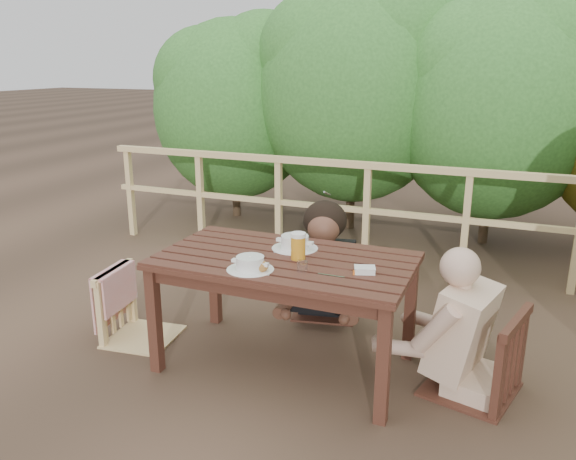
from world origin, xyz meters
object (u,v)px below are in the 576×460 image
at_px(woman, 328,224).
at_px(butter_tub, 365,271).
at_px(beer_glass, 298,247).
at_px(soup_near, 250,264).
at_px(tumbler, 302,268).
at_px(chair_right, 477,312).
at_px(chair_left, 139,276).
at_px(bread_roll, 257,266).
at_px(diner_right, 487,279).
at_px(soup_far, 295,243).
at_px(table, 285,313).
at_px(chair_far, 326,254).

relative_size(woman, butter_tub, 11.86).
bearing_deg(beer_glass, soup_near, -125.32).
xyz_separation_m(beer_glass, tumbler, (0.10, -0.19, -0.05)).
relative_size(chair_right, butter_tub, 8.53).
bearing_deg(beer_glass, chair_left, -177.60).
height_order(chair_right, bread_roll, chair_right).
bearing_deg(diner_right, bread_roll, 122.32).
distance_m(chair_right, soup_far, 1.19).
relative_size(chair_left, diner_right, 0.66).
bearing_deg(table, bread_roll, -103.08).
relative_size(bread_roll, beer_glass, 0.73).
relative_size(table, chair_far, 1.64).
bearing_deg(diner_right, table, 110.93).
relative_size(chair_left, tumbler, 12.68).
height_order(woman, bread_roll, woman).
distance_m(chair_far, beer_glass, 0.93).
bearing_deg(bread_roll, chair_left, 167.98).
bearing_deg(table, chair_far, 90.97).
distance_m(soup_near, butter_tub, 0.66).
bearing_deg(bread_roll, chair_right, 18.23).
relative_size(table, tumbler, 20.93).
height_order(chair_far, tumbler, chair_far).
xyz_separation_m(diner_right, tumbler, (-0.99, -0.32, 0.04)).
relative_size(chair_left, bread_roll, 7.17).
bearing_deg(chair_far, woman, 78.62).
distance_m(chair_right, woman, 1.40).
bearing_deg(chair_far, bread_roll, -103.77).
bearing_deg(tumbler, chair_far, 100.88).
xyz_separation_m(woman, soup_near, (-0.09, -1.15, 0.06)).
xyz_separation_m(soup_near, tumbler, (0.29, 0.08, -0.01)).
bearing_deg(butter_tub, chair_right, 0.87).
height_order(chair_left, tumbler, chair_left).
height_order(table, soup_far, soup_far).
bearing_deg(bread_roll, chair_far, 87.60).
bearing_deg(chair_far, soup_far, -100.75).
xyz_separation_m(table, butter_tub, (0.53, -0.08, 0.39)).
bearing_deg(chair_left, soup_far, -84.15).
xyz_separation_m(table, soup_near, (-0.10, -0.27, 0.41)).
xyz_separation_m(bread_roll, butter_tub, (0.59, 0.19, -0.01)).
bearing_deg(soup_far, diner_right, -2.47).
height_order(table, bread_roll, bread_roll).
distance_m(woman, butter_tub, 1.10).
distance_m(table, woman, 0.95).
bearing_deg(chair_far, diner_right, -42.77).
xyz_separation_m(table, chair_left, (-1.08, -0.05, 0.11)).
height_order(chair_far, soup_near, chair_far).
relative_size(chair_right, woman, 0.72).
height_order(chair_left, soup_far, chair_left).
distance_m(chair_far, tumbler, 1.11).
bearing_deg(woman, diner_right, 136.53).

